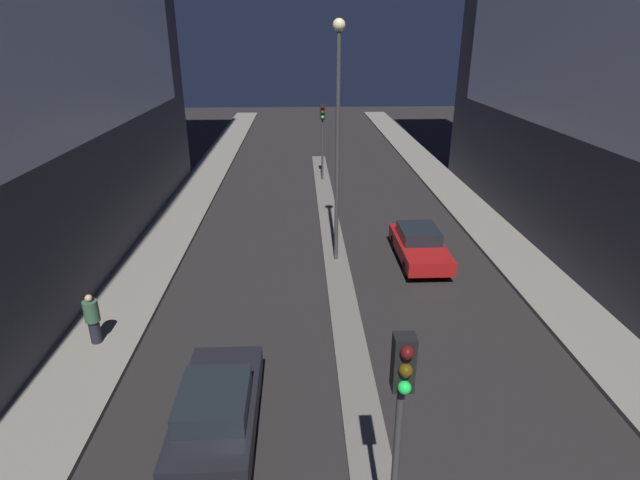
% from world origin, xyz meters
% --- Properties ---
extents(median_strip, '(0.99, 35.38, 0.13)m').
position_xyz_m(median_strip, '(0.00, 18.69, 0.06)').
color(median_strip, '#66605B').
rests_on(median_strip, ground).
extents(traffic_light_near, '(0.32, 0.42, 4.74)m').
position_xyz_m(traffic_light_near, '(0.00, 4.19, 3.59)').
color(traffic_light_near, '#383838').
rests_on(traffic_light_near, median_strip).
extents(traffic_light_mid, '(0.32, 0.42, 4.74)m').
position_xyz_m(traffic_light_mid, '(0.00, 29.67, 3.59)').
color(traffic_light_mid, '#383838').
rests_on(traffic_light_mid, median_strip).
extents(street_lamp, '(0.45, 0.45, 9.23)m').
position_xyz_m(street_lamp, '(0.00, 17.26, 5.87)').
color(street_lamp, '#383838').
rests_on(street_lamp, median_strip).
extents(car_left_lane, '(1.83, 4.25, 1.45)m').
position_xyz_m(car_left_lane, '(-3.47, 7.64, 0.74)').
color(car_left_lane, black).
rests_on(car_left_lane, ground).
extents(car_right_lane, '(1.82, 4.37, 1.38)m').
position_xyz_m(car_right_lane, '(3.47, 17.19, 0.71)').
color(car_right_lane, maroon).
rests_on(car_right_lane, ground).
extents(pedestrian_on_left_sidewalk, '(0.44, 0.44, 1.62)m').
position_xyz_m(pedestrian_on_left_sidewalk, '(-7.70, 11.42, 0.98)').
color(pedestrian_on_left_sidewalk, black).
rests_on(pedestrian_on_left_sidewalk, sidewalk_left).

